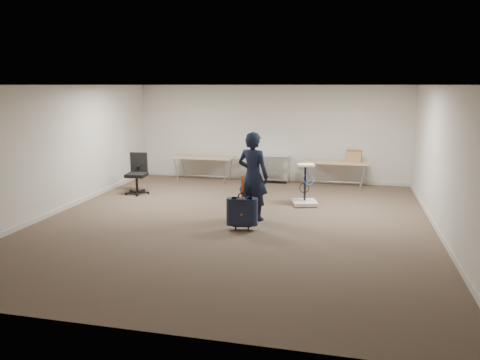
# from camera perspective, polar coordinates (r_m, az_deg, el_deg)

# --- Properties ---
(ground) EXTENTS (9.00, 9.00, 0.00)m
(ground) POSITION_cam_1_polar(r_m,az_deg,el_deg) (9.75, -0.75, -5.16)
(ground) COLOR #453629
(ground) RESTS_ON ground
(room_shell) EXTENTS (8.00, 9.00, 9.00)m
(room_shell) POSITION_cam_1_polar(r_m,az_deg,el_deg) (11.04, 0.98, -2.91)
(room_shell) COLOR beige
(room_shell) RESTS_ON ground
(folding_table_left) EXTENTS (1.80, 0.75, 0.73)m
(folding_table_left) POSITION_cam_1_polar(r_m,az_deg,el_deg) (13.83, -4.47, 2.66)
(folding_table_left) COLOR tan
(folding_table_left) RESTS_ON ground
(folding_table_right) EXTENTS (1.80, 0.75, 0.73)m
(folding_table_right) POSITION_cam_1_polar(r_m,az_deg,el_deg) (13.19, 11.48, 2.04)
(folding_table_right) COLOR tan
(folding_table_right) RESTS_ON ground
(wire_shelf) EXTENTS (1.22, 0.47, 0.80)m
(wire_shelf) POSITION_cam_1_polar(r_m,az_deg,el_deg) (13.66, 3.49, 1.56)
(wire_shelf) COLOR silver
(wire_shelf) RESTS_ON ground
(person) EXTENTS (0.77, 0.60, 1.87)m
(person) POSITION_cam_1_polar(r_m,az_deg,el_deg) (9.75, 1.59, 0.48)
(person) COLOR black
(person) RESTS_ON ground
(suitcase) EXTENTS (0.42, 0.28, 1.08)m
(suitcase) POSITION_cam_1_polar(r_m,az_deg,el_deg) (9.14, 0.25, -3.91)
(suitcase) COLOR black
(suitcase) RESTS_ON ground
(office_chair) EXTENTS (0.64, 0.64, 1.06)m
(office_chair) POSITION_cam_1_polar(r_m,az_deg,el_deg) (12.51, -12.41, -0.18)
(office_chair) COLOR black
(office_chair) RESTS_ON ground
(equipment_cart) EXTENTS (0.66, 0.66, 0.99)m
(equipment_cart) POSITION_cam_1_polar(r_m,az_deg,el_deg) (11.13, 7.94, -1.77)
(equipment_cart) COLOR beige
(equipment_cart) RESTS_ON ground
(cardboard_box) EXTENTS (0.46, 0.36, 0.32)m
(cardboard_box) POSITION_cam_1_polar(r_m,az_deg,el_deg) (13.19, 13.70, 2.87)
(cardboard_box) COLOR #A5814C
(cardboard_box) RESTS_ON folding_table_right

